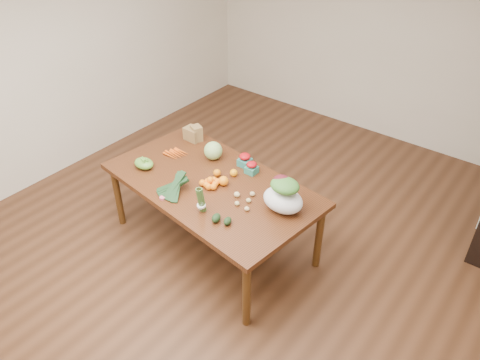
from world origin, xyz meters
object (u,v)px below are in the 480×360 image
Objects in this scene: kale_bunch at (171,187)px; salad_bag at (283,196)px; cabbage at (213,151)px; asparagus_bundle at (201,200)px; paper_bag at (193,133)px; dining_table at (213,214)px; mandarin_cluster at (210,181)px.

salad_bag is (0.91, 0.43, 0.06)m from kale_bunch.
cabbage is 0.73× the size of asparagus_bundle.
paper_bag is 0.59× the size of kale_bunch.
kale_bunch is at bearing -108.09° from dining_table.
asparagus_bundle is at bearing -44.03° from paper_bag.
asparagus_bundle is (0.47, -0.70, 0.03)m from cabbage.
paper_bag is at bearing 142.91° from asparagus_bundle.
mandarin_cluster is 0.37m from kale_bunch.
cabbage is 1.03m from salad_bag.
mandarin_cluster is at bearing -36.99° from paper_bag.
cabbage is at bearing -20.27° from paper_bag.
mandarin_cluster is at bearing -51.45° from dining_table.
salad_bag is at bearing 9.52° from mandarin_cluster.
dining_table is 0.43m from mandarin_cluster.
asparagus_bundle is (0.88, -0.85, 0.04)m from paper_bag.
salad_bag is at bearing 32.36° from kale_bunch.
mandarin_cluster is (0.70, -0.52, -0.03)m from paper_bag.
cabbage is at bearing 127.13° from mandarin_cluster.
paper_bag is 0.94× the size of asparagus_bundle.
salad_bag reaches higher than asparagus_bundle.
kale_bunch is at bearing -121.93° from mandarin_cluster.
mandarin_cluster is 0.45× the size of kale_bunch.
asparagus_bundle reaches higher than dining_table.
asparagus_bundle is 0.69m from salad_bag.
dining_table is at bearing -52.16° from cabbage.
asparagus_bundle reaches higher than mandarin_cluster.
paper_bag is 1.31× the size of mandarin_cluster.
paper_bag is 1.28× the size of cabbage.
cabbage is (-0.25, 0.33, 0.47)m from dining_table.
kale_bunch is (-0.19, -0.31, 0.03)m from mandarin_cluster.
salad_bag reaches higher than paper_bag.
paper_bag is 0.44m from cabbage.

